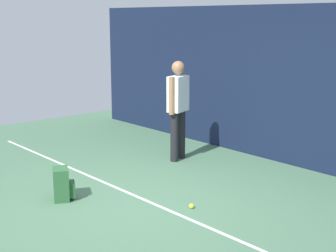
{
  "coord_description": "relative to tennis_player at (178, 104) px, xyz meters",
  "views": [
    {
      "loc": [
        4.88,
        -3.85,
        2.41
      ],
      "look_at": [
        0.0,
        0.4,
        1.0
      ],
      "focal_mm": 53.53,
      "sensor_mm": 36.0,
      "label": 1
    }
  ],
  "objects": [
    {
      "name": "ground_plane",
      "position": [
        1.3,
        -1.76,
        -0.97
      ],
      "size": [
        12.0,
        12.0,
        0.0
      ],
      "primitive_type": "plane",
      "color": "#4C7556"
    },
    {
      "name": "back_fence",
      "position": [
        1.3,
        1.24,
        0.34
      ],
      "size": [
        10.0,
        0.1,
        2.62
      ],
      "primitive_type": "cube",
      "color": "#141E38",
      "rests_on": "ground"
    },
    {
      "name": "court_line",
      "position": [
        1.3,
        -1.66,
        -0.96
      ],
      "size": [
        9.0,
        0.05,
        0.0
      ],
      "primitive_type": "cube",
      "color": "white",
      "rests_on": "ground"
    },
    {
      "name": "tennis_player",
      "position": [
        0.0,
        0.0,
        0.0
      ],
      "size": [
        0.34,
        0.51,
        1.7
      ],
      "rotation": [
        0.0,
        0.0,
        1.9
      ],
      "color": "black",
      "rests_on": "ground"
    },
    {
      "name": "backpack",
      "position": [
        0.43,
        -2.48,
        -0.76
      ],
      "size": [
        0.36,
        0.37,
        0.44
      ],
      "rotation": [
        0.0,
        0.0,
        2.67
      ],
      "color": "#2D6038",
      "rests_on": "ground"
    },
    {
      "name": "tennis_ball_near_player",
      "position": [
        1.81,
        -1.4,
        -0.93
      ],
      "size": [
        0.07,
        0.07,
        0.07
      ],
      "primitive_type": "sphere",
      "color": "#CCE033",
      "rests_on": "ground"
    }
  ]
}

